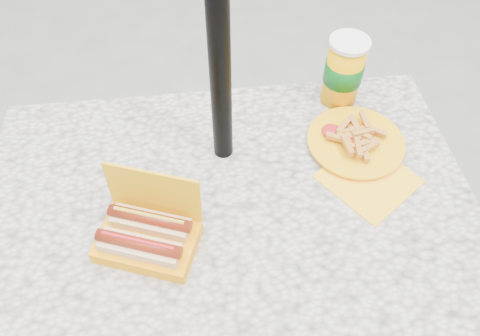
{
  "coord_description": "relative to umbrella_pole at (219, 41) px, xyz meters",
  "views": [
    {
      "loc": [
        -0.05,
        -0.65,
        1.69
      ],
      "look_at": [
        0.03,
        0.06,
        0.8
      ],
      "focal_mm": 35.0,
      "sensor_mm": 36.0,
      "label": 1
    }
  ],
  "objects": [
    {
      "name": "picnic_table",
      "position": [
        0.0,
        -0.16,
        -0.46
      ],
      "size": [
        1.2,
        0.8,
        0.75
      ],
      "color": "beige",
      "rests_on": "ground"
    },
    {
      "name": "hotdog_box",
      "position": [
        -0.19,
        -0.26,
        -0.31
      ],
      "size": [
        0.26,
        0.22,
        0.18
      ],
      "rotation": [
        0.0,
        0.0,
        -0.36
      ],
      "color": "#EDA80B",
      "rests_on": "picnic_table"
    },
    {
      "name": "umbrella_pole",
      "position": [
        0.0,
        0.0,
        0.0
      ],
      "size": [
        0.05,
        0.05,
        2.2
      ],
      "primitive_type": "cylinder",
      "color": "black",
      "rests_on": "ground"
    },
    {
      "name": "ground",
      "position": [
        0.0,
        -0.16,
        -1.1
      ],
      "size": [
        60.0,
        60.0,
        0.0
      ],
      "primitive_type": "plane",
      "color": "slate"
    },
    {
      "name": "soda_cup",
      "position": [
        0.35,
        0.16,
        -0.25
      ],
      "size": [
        0.11,
        0.11,
        0.2
      ],
      "rotation": [
        0.0,
        0.0,
        -0.27
      ],
      "color": "#FFA800",
      "rests_on": "picnic_table"
    },
    {
      "name": "fries_plate",
      "position": [
        0.35,
        -0.03,
        -0.34
      ],
      "size": [
        0.28,
        0.39,
        0.05
      ],
      "rotation": [
        0.0,
        0.0,
        0.31
      ],
      "color": "yellow",
      "rests_on": "picnic_table"
    }
  ]
}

